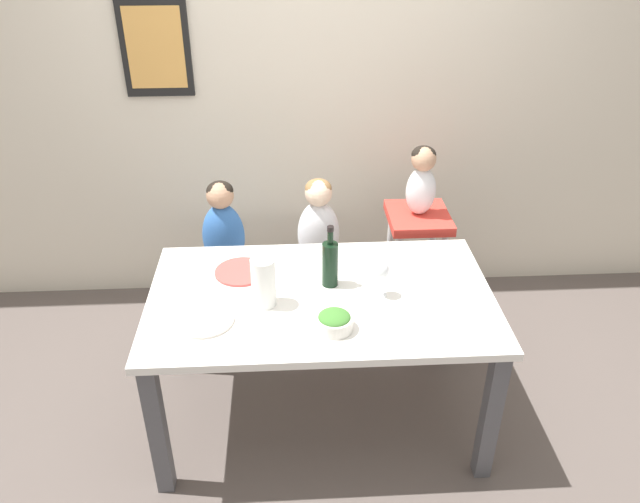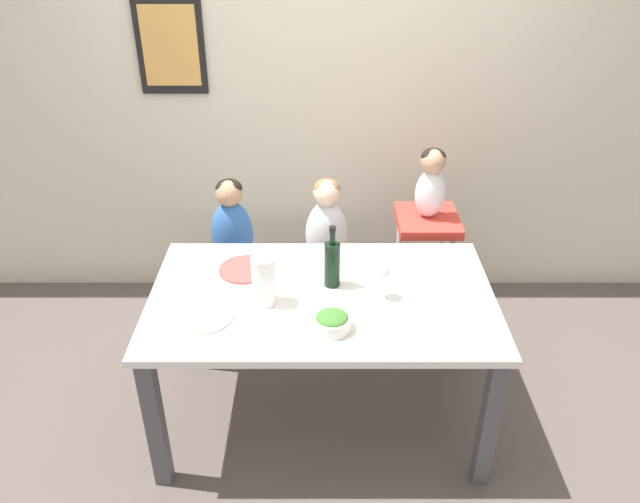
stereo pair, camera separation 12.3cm
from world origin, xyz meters
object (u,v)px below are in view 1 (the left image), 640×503
object	(u,v)px
salad_bowl_large	(334,321)
dinner_plate_front_left	(204,320)
chair_right_highchair	(416,241)
paper_towel_roll	(264,282)
wine_bottle	(330,262)
wine_glass_near	(381,272)
person_child_center	(318,224)
dinner_plate_back_left	(241,272)
chair_far_left	(227,277)
person_baby_right	(422,177)
chair_far_center	(319,274)
person_child_left	(223,226)

from	to	relation	value
salad_bowl_large	dinner_plate_front_left	world-z (taller)	salad_bowl_large
chair_right_highchair	paper_towel_roll	bearing A→B (deg)	-137.38
wine_bottle	wine_glass_near	xyz separation A→B (m)	(0.21, -0.10, 0.01)
person_child_center	dinner_plate_back_left	world-z (taller)	person_child_center
chair_right_highchair	salad_bowl_large	size ratio (longest dim) A/B	4.89
wine_glass_near	wine_bottle	bearing A→B (deg)	155.16
paper_towel_roll	dinner_plate_front_left	world-z (taller)	paper_towel_roll
chair_far_left	dinner_plate_back_left	xyz separation A→B (m)	(0.13, -0.49, 0.35)
person_baby_right	wine_bottle	size ratio (longest dim) A/B	1.28
chair_far_left	chair_right_highchair	xyz separation A→B (m)	(1.05, 0.00, 0.20)
dinner_plate_front_left	chair_right_highchair	bearing A→B (deg)	39.09
dinner_plate_front_left	dinner_plate_back_left	size ratio (longest dim) A/B	1.00
chair_right_highchair	dinner_plate_back_left	size ratio (longest dim) A/B	3.09
person_baby_right	salad_bowl_large	xyz separation A→B (m)	(-0.53, -0.94, -0.20)
person_baby_right	dinner_plate_front_left	size ratio (longest dim) A/B	1.55
paper_towel_roll	dinner_plate_front_left	bearing A→B (deg)	-155.50
chair_far_center	dinner_plate_front_left	size ratio (longest dim) A/B	1.88
person_baby_right	wine_glass_near	distance (m)	0.79
person_baby_right	chair_far_center	bearing A→B (deg)	-179.87
chair_far_left	wine_bottle	xyz separation A→B (m)	(0.53, -0.61, 0.46)
wine_glass_near	dinner_plate_front_left	distance (m)	0.77
chair_far_center	person_child_center	distance (m)	0.32
chair_right_highchair	person_baby_right	distance (m)	0.38
wine_glass_near	salad_bowl_large	world-z (taller)	wine_glass_near
chair_far_left	paper_towel_roll	size ratio (longest dim) A/B	2.08
wine_glass_near	salad_bowl_large	bearing A→B (deg)	-133.76
wine_bottle	salad_bowl_large	size ratio (longest dim) A/B	1.91
chair_far_center	paper_towel_roll	world-z (taller)	paper_towel_roll
person_child_left	wine_glass_near	size ratio (longest dim) A/B	2.95
person_baby_right	chair_far_left	bearing A→B (deg)	-179.93
chair_far_left	paper_towel_roll	world-z (taller)	paper_towel_roll
salad_bowl_large	person_child_left	bearing A→B (deg)	119.16
wine_bottle	chair_far_center	bearing A→B (deg)	91.72
person_child_center	salad_bowl_large	xyz separation A→B (m)	(0.01, -0.94, 0.06)
person_child_left	wine_bottle	size ratio (longest dim) A/B	1.71
wine_glass_near	person_baby_right	bearing A→B (deg)	66.54
chair_far_left	dinner_plate_front_left	size ratio (longest dim) A/B	1.88
chair_far_left	chair_far_center	xyz separation A→B (m)	(0.51, 0.00, 0.00)
person_child_left	wine_glass_near	distance (m)	1.04
paper_towel_roll	person_child_center	bearing A→B (deg)	70.01
person_child_left	wine_bottle	xyz separation A→B (m)	(0.53, -0.61, 0.13)
chair_far_left	person_baby_right	distance (m)	1.20
wine_bottle	dinner_plate_back_left	world-z (taller)	wine_bottle
chair_right_highchair	salad_bowl_large	xyz separation A→B (m)	(-0.53, -0.94, 0.18)
chair_right_highchair	paper_towel_roll	size ratio (longest dim) A/B	3.42
chair_far_left	person_child_center	distance (m)	0.61
wine_bottle	person_child_left	bearing A→B (deg)	130.78
person_child_center	dinner_plate_back_left	bearing A→B (deg)	-127.95
chair_far_left	wine_glass_near	size ratio (longest dim) A/B	2.69
wine_glass_near	salad_bowl_large	xyz separation A→B (m)	(-0.22, -0.23, -0.08)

